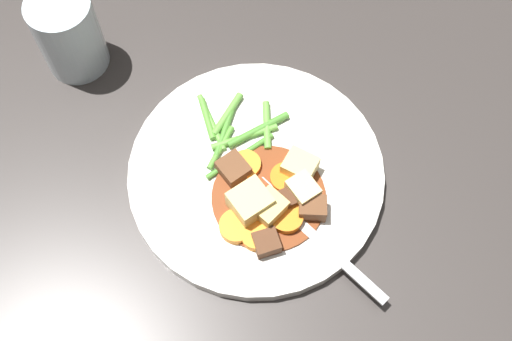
{
  "coord_description": "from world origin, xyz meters",
  "views": [
    {
      "loc": [
        0.28,
        -0.04,
        0.62
      ],
      "look_at": [
        0.0,
        0.0,
        0.02
      ],
      "focal_mm": 44.94,
      "sensor_mm": 36.0,
      "label": 1
    }
  ],
  "objects_px": {
    "potato_chunk_1": "(303,191)",
    "water_glass": "(69,34)",
    "potato_chunk_0": "(300,167)",
    "carrot_slice_2": "(286,217)",
    "fork": "(314,236)",
    "carrot_slice_0": "(236,227)",
    "meat_chunk_3": "(233,169)",
    "dinner_plate": "(256,174)",
    "carrot_slice_3": "(246,165)",
    "meat_chunk_1": "(268,243)",
    "potato_chunk_2": "(269,209)",
    "meat_chunk_0": "(282,203)",
    "potato_chunk_3": "(250,203)",
    "meat_chunk_2": "(312,208)",
    "carrot_slice_1": "(286,178)",
    "carrot_slice_4": "(256,236)"
  },
  "relations": [
    {
      "from": "carrot_slice_3",
      "to": "potato_chunk_3",
      "type": "relative_size",
      "value": 0.85
    },
    {
      "from": "dinner_plate",
      "to": "carrot_slice_3",
      "type": "bearing_deg",
      "value": -120.93
    },
    {
      "from": "potato_chunk_2",
      "to": "carrot_slice_1",
      "type": "bearing_deg",
      "value": 146.8
    },
    {
      "from": "potato_chunk_3",
      "to": "meat_chunk_2",
      "type": "xyz_separation_m",
      "value": [
        0.01,
        0.06,
        -0.01
      ]
    },
    {
      "from": "dinner_plate",
      "to": "meat_chunk_2",
      "type": "xyz_separation_m",
      "value": [
        0.05,
        0.05,
        0.02
      ]
    },
    {
      "from": "carrot_slice_3",
      "to": "potato_chunk_1",
      "type": "distance_m",
      "value": 0.07
    },
    {
      "from": "meat_chunk_3",
      "to": "potato_chunk_2",
      "type": "bearing_deg",
      "value": 31.19
    },
    {
      "from": "potato_chunk_1",
      "to": "potato_chunk_0",
      "type": "bearing_deg",
      "value": 177.06
    },
    {
      "from": "carrot_slice_2",
      "to": "meat_chunk_0",
      "type": "xyz_separation_m",
      "value": [
        -0.01,
        -0.0,
        0.0
      ]
    },
    {
      "from": "carrot_slice_2",
      "to": "fork",
      "type": "xyz_separation_m",
      "value": [
        0.02,
        0.02,
        -0.0
      ]
    },
    {
      "from": "carrot_slice_3",
      "to": "potato_chunk_0",
      "type": "distance_m",
      "value": 0.06
    },
    {
      "from": "carrot_slice_2",
      "to": "potato_chunk_2",
      "type": "height_order",
      "value": "potato_chunk_2"
    },
    {
      "from": "potato_chunk_2",
      "to": "water_glass",
      "type": "distance_m",
      "value": 0.3
    },
    {
      "from": "dinner_plate",
      "to": "potato_chunk_3",
      "type": "height_order",
      "value": "potato_chunk_3"
    },
    {
      "from": "potato_chunk_0",
      "to": "meat_chunk_3",
      "type": "relative_size",
      "value": 1.09
    },
    {
      "from": "meat_chunk_0",
      "to": "water_glass",
      "type": "distance_m",
      "value": 0.3
    },
    {
      "from": "meat_chunk_3",
      "to": "water_glass",
      "type": "height_order",
      "value": "water_glass"
    },
    {
      "from": "potato_chunk_0",
      "to": "fork",
      "type": "distance_m",
      "value": 0.07
    },
    {
      "from": "dinner_plate",
      "to": "carrot_slice_3",
      "type": "distance_m",
      "value": 0.02
    },
    {
      "from": "dinner_plate",
      "to": "fork",
      "type": "distance_m",
      "value": 0.09
    },
    {
      "from": "carrot_slice_0",
      "to": "meat_chunk_1",
      "type": "relative_size",
      "value": 1.43
    },
    {
      "from": "carrot_slice_4",
      "to": "meat_chunk_2",
      "type": "xyz_separation_m",
      "value": [
        -0.02,
        0.06,
        0.01
      ]
    },
    {
      "from": "carrot_slice_0",
      "to": "potato_chunk_3",
      "type": "distance_m",
      "value": 0.03
    },
    {
      "from": "fork",
      "to": "carrot_slice_2",
      "type": "bearing_deg",
      "value": -131.16
    },
    {
      "from": "carrot_slice_2",
      "to": "meat_chunk_2",
      "type": "distance_m",
      "value": 0.03
    },
    {
      "from": "water_glass",
      "to": "carrot_slice_0",
      "type": "bearing_deg",
      "value": 33.85
    },
    {
      "from": "potato_chunk_0",
      "to": "carrot_slice_0",
      "type": "bearing_deg",
      "value": -53.01
    },
    {
      "from": "carrot_slice_2",
      "to": "potato_chunk_3",
      "type": "xyz_separation_m",
      "value": [
        -0.02,
        -0.03,
        0.01
      ]
    },
    {
      "from": "carrot_slice_3",
      "to": "fork",
      "type": "height_order",
      "value": "carrot_slice_3"
    },
    {
      "from": "carrot_slice_3",
      "to": "meat_chunk_0",
      "type": "height_order",
      "value": "meat_chunk_0"
    },
    {
      "from": "dinner_plate",
      "to": "meat_chunk_1",
      "type": "xyz_separation_m",
      "value": [
        0.08,
        0.0,
        0.02
      ]
    },
    {
      "from": "dinner_plate",
      "to": "potato_chunk_0",
      "type": "xyz_separation_m",
      "value": [
        0.01,
        0.04,
        0.02
      ]
    },
    {
      "from": "potato_chunk_1",
      "to": "water_glass",
      "type": "relative_size",
      "value": 0.3
    },
    {
      "from": "meat_chunk_1",
      "to": "water_glass",
      "type": "bearing_deg",
      "value": -144.08
    },
    {
      "from": "potato_chunk_3",
      "to": "meat_chunk_0",
      "type": "xyz_separation_m",
      "value": [
        0.0,
        0.03,
        -0.01
      ]
    },
    {
      "from": "meat_chunk_1",
      "to": "potato_chunk_3",
      "type": "bearing_deg",
      "value": -163.34
    },
    {
      "from": "carrot_slice_3",
      "to": "potato_chunk_0",
      "type": "xyz_separation_m",
      "value": [
        0.01,
        0.05,
        0.01
      ]
    },
    {
      "from": "carrot_slice_2",
      "to": "meat_chunk_0",
      "type": "distance_m",
      "value": 0.02
    },
    {
      "from": "carrot_slice_1",
      "to": "potato_chunk_2",
      "type": "bearing_deg",
      "value": -33.2
    },
    {
      "from": "carrot_slice_0",
      "to": "water_glass",
      "type": "distance_m",
      "value": 0.29
    },
    {
      "from": "dinner_plate",
      "to": "water_glass",
      "type": "height_order",
      "value": "water_glass"
    },
    {
      "from": "carrot_slice_3",
      "to": "potato_chunk_3",
      "type": "distance_m",
      "value": 0.05
    },
    {
      "from": "carrot_slice_1",
      "to": "fork",
      "type": "xyz_separation_m",
      "value": [
        0.07,
        0.02,
        -0.0
      ]
    },
    {
      "from": "water_glass",
      "to": "carrot_slice_1",
      "type": "bearing_deg",
      "value": 48.58
    },
    {
      "from": "potato_chunk_0",
      "to": "meat_chunk_2",
      "type": "height_order",
      "value": "potato_chunk_0"
    },
    {
      "from": "potato_chunk_0",
      "to": "potato_chunk_3",
      "type": "bearing_deg",
      "value": -57.72
    },
    {
      "from": "carrot_slice_3",
      "to": "meat_chunk_1",
      "type": "distance_m",
      "value": 0.09
    },
    {
      "from": "dinner_plate",
      "to": "potato_chunk_0",
      "type": "height_order",
      "value": "potato_chunk_0"
    },
    {
      "from": "potato_chunk_0",
      "to": "potato_chunk_1",
      "type": "relative_size",
      "value": 1.09
    },
    {
      "from": "carrot_slice_0",
      "to": "carrot_slice_4",
      "type": "distance_m",
      "value": 0.02
    }
  ]
}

